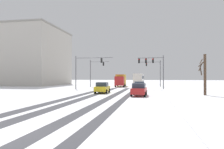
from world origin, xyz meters
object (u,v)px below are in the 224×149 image
(box_truck_delivery, at_px, (121,80))
(traffic_signal_near_right, at_px, (153,65))
(traffic_signal_far_left, at_px, (95,69))
(office_building_far_left_block, at_px, (16,57))
(car_red_third, at_px, (139,90))
(traffic_signal_far_right, at_px, (155,69))
(car_yellow_cab_second, at_px, (102,88))
(traffic_signal_near_left, at_px, (86,66))
(bare_tree_sidewalk_mid, at_px, (205,74))
(car_white_lead, at_px, (140,86))
(bus_oncoming, at_px, (139,78))

(box_truck_delivery, bearing_deg, traffic_signal_near_right, -52.96)
(traffic_signal_far_left, bearing_deg, box_truck_delivery, 21.69)
(box_truck_delivery, relative_size, office_building_far_left_block, 0.26)
(car_red_third, bearing_deg, traffic_signal_far_right, 84.26)
(car_yellow_cab_second, relative_size, box_truck_delivery, 0.55)
(traffic_signal_near_left, bearing_deg, car_yellow_cab_second, -58.23)
(traffic_signal_near_left, bearing_deg, bare_tree_sidewalk_mid, -25.58)
(car_yellow_cab_second, height_order, box_truck_delivery, box_truck_delivery)
(traffic_signal_near_right, relative_size, traffic_signal_far_right, 1.00)
(traffic_signal_far_left, xyz_separation_m, car_white_lead, (11.24, -12.35, -3.52))
(traffic_signal_far_right, height_order, bus_oncoming, traffic_signal_far_right)
(traffic_signal_near_right, distance_m, bus_oncoming, 23.64)
(office_building_far_left_block, bearing_deg, car_yellow_cab_second, -38.77)
(car_yellow_cab_second, xyz_separation_m, box_truck_delivery, (-0.18, 20.63, 0.82))
(traffic_signal_far_left, height_order, car_yellow_cab_second, traffic_signal_far_left)
(traffic_signal_far_right, bearing_deg, bare_tree_sidewalk_mid, -75.64)
(car_white_lead, distance_m, office_building_far_left_block, 45.06)
(traffic_signal_near_left, distance_m, car_white_lead, 11.22)
(bus_oncoming, distance_m, office_building_far_left_block, 38.54)
(traffic_signal_far_right, relative_size, box_truck_delivery, 0.87)
(bus_oncoming, xyz_separation_m, bare_tree_sidewalk_mid, (10.46, -34.47, 0.86))
(traffic_signal_far_right, distance_m, office_building_far_left_block, 42.51)
(car_white_lead, bearing_deg, bare_tree_sidewalk_mid, -37.81)
(traffic_signal_near_left, bearing_deg, traffic_signal_near_right, 9.41)
(car_red_third, xyz_separation_m, box_truck_delivery, (-5.81, 24.17, 0.82))
(bus_oncoming, xyz_separation_m, box_truck_delivery, (-3.84, -12.88, -0.36))
(office_building_far_left_block, bearing_deg, bus_oncoming, 9.64)
(traffic_signal_near_left, distance_m, bus_oncoming, 26.85)
(box_truck_delivery, bearing_deg, car_yellow_cab_second, -89.50)
(traffic_signal_far_right, relative_size, bus_oncoming, 0.59)
(office_building_far_left_block, bearing_deg, box_truck_delivery, -10.98)
(traffic_signal_far_right, bearing_deg, traffic_signal_near_right, -93.11)
(traffic_signal_near_left, distance_m, bare_tree_sidewalk_mid, 21.39)
(car_yellow_cab_second, bearing_deg, bare_tree_sidewalk_mid, -3.86)
(traffic_signal_far_right, relative_size, bare_tree_sidewalk_mid, 1.19)
(bare_tree_sidewalk_mid, bearing_deg, box_truck_delivery, 123.53)
(car_red_third, height_order, box_truck_delivery, box_truck_delivery)
(traffic_signal_far_right, height_order, box_truck_delivery, traffic_signal_far_right)
(car_yellow_cab_second, distance_m, box_truck_delivery, 20.65)
(bare_tree_sidewalk_mid, bearing_deg, traffic_signal_near_right, 120.08)
(bare_tree_sidewalk_mid, bearing_deg, office_building_far_left_block, 149.61)
(traffic_signal_far_right, bearing_deg, traffic_signal_near_left, -133.85)
(traffic_signal_near_right, bearing_deg, car_white_lead, -118.07)
(traffic_signal_near_right, distance_m, car_yellow_cab_second, 13.42)
(bus_oncoming, bearing_deg, car_red_third, -86.95)
(bus_oncoming, bearing_deg, office_building_far_left_block, -170.36)
(car_yellow_cab_second, distance_m, office_building_far_left_block, 44.03)
(traffic_signal_near_left, xyz_separation_m, bus_oncoming, (8.77, 25.26, -2.52))
(traffic_signal_near_left, relative_size, bare_tree_sidewalk_mid, 1.37)
(car_white_lead, bearing_deg, car_yellow_cab_second, -131.25)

